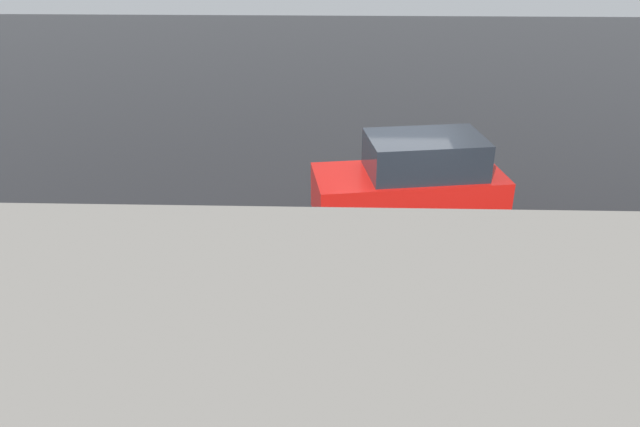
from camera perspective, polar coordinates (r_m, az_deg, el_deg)
ground_plane at (r=13.53m, az=6.63°, el=-1.38°), size 60.00×60.00×0.00m
kerb_strip at (r=9.99m, az=8.43°, el=-12.43°), size 24.00×3.20×0.04m
moving_hatchback at (r=13.16m, az=8.43°, el=2.64°), size 4.12×2.30×2.06m
fire_hydrant at (r=11.05m, az=-10.96°, el=-6.09°), size 0.42×0.31×0.80m
pedestrian at (r=10.83m, az=-14.71°, el=-3.79°), size 0.30×0.56×1.62m
metal_railing at (r=9.02m, az=20.04°, el=-13.10°), size 10.38×0.04×1.05m
sign_post at (r=9.51m, az=-20.27°, el=-4.77°), size 0.07×0.44×2.40m
puddle_patch at (r=13.52m, az=5.89°, el=-1.33°), size 3.85×3.85×0.01m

